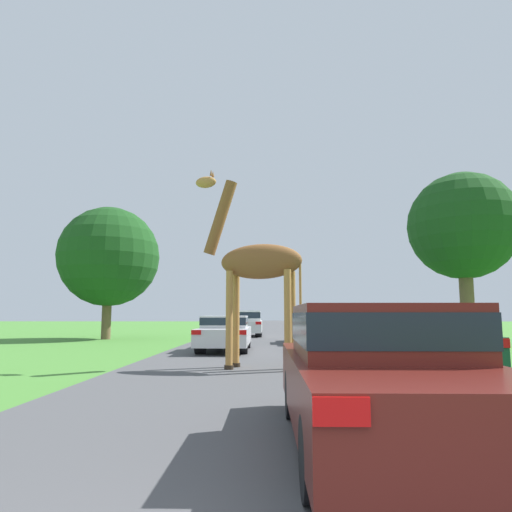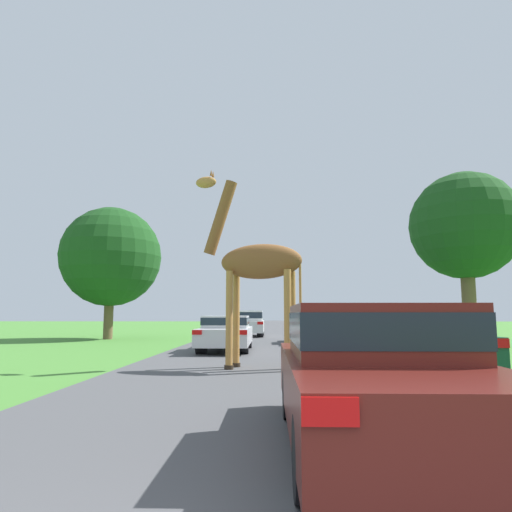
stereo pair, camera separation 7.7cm
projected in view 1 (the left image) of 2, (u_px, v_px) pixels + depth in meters
name	position (u px, v px, depth m)	size (l,w,h in m)	color
road	(272.00, 334.00, 30.55)	(7.89, 120.00, 0.00)	#4C4C4F
giraffe_near_road	(255.00, 266.00, 11.20)	(2.80, 1.11, 5.02)	#B77F3D
car_lead_maroon	(376.00, 371.00, 4.53)	(1.70, 4.32, 1.40)	#561914
car_queue_right	(225.00, 332.00, 16.32)	(1.73, 4.35, 1.24)	silver
car_queue_left	(247.00, 323.00, 26.95)	(1.79, 3.98, 1.50)	silver
car_far_ahead	(312.00, 327.00, 20.71)	(1.72, 4.08, 1.35)	black
car_verge_right	(363.00, 330.00, 16.15)	(1.96, 4.18, 1.38)	navy
car_rear_follower	(415.00, 341.00, 9.59)	(1.81, 4.10, 1.37)	#144C28
tree_centre_back	(109.00, 257.00, 24.18)	(5.26, 5.26, 6.96)	brown
tree_right_cluster	(463.00, 227.00, 19.15)	(4.49, 4.49, 7.24)	brown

